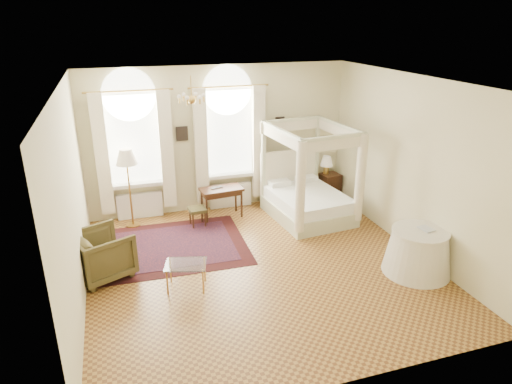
{
  "coord_description": "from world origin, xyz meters",
  "views": [
    {
      "loc": [
        -2.28,
        -6.89,
        4.25
      ],
      "look_at": [
        0.04,
        0.4,
        1.31
      ],
      "focal_mm": 32.0,
      "sensor_mm": 36.0,
      "label": 1
    }
  ],
  "objects_px": {
    "nightstand": "(330,186)",
    "writing_desk": "(221,192)",
    "stool": "(197,211)",
    "armchair": "(102,254)",
    "floor_lamp": "(127,161)",
    "coffee_table": "(186,266)",
    "canopy_bed": "(308,198)",
    "side_table": "(418,252)"
  },
  "relations": [
    {
      "from": "armchair",
      "to": "stool",
      "type": "bearing_deg",
      "value": -75.5
    },
    {
      "from": "stool",
      "to": "floor_lamp",
      "type": "xyz_separation_m",
      "value": [
        -1.35,
        0.42,
        1.13
      ]
    },
    {
      "from": "stool",
      "to": "armchair",
      "type": "bearing_deg",
      "value": -141.63
    },
    {
      "from": "coffee_table",
      "to": "floor_lamp",
      "type": "xyz_separation_m",
      "value": [
        -0.7,
        2.8,
        1.06
      ]
    },
    {
      "from": "canopy_bed",
      "to": "writing_desk",
      "type": "bearing_deg",
      "value": 162.02
    },
    {
      "from": "armchair",
      "to": "side_table",
      "type": "relative_size",
      "value": 0.78
    },
    {
      "from": "writing_desk",
      "to": "stool",
      "type": "bearing_deg",
      "value": -155.18
    },
    {
      "from": "stool",
      "to": "coffee_table",
      "type": "relative_size",
      "value": 0.53
    },
    {
      "from": "canopy_bed",
      "to": "nightstand",
      "type": "relative_size",
      "value": 3.29
    },
    {
      "from": "writing_desk",
      "to": "side_table",
      "type": "xyz_separation_m",
      "value": [
        2.73,
        -3.37,
        -0.2
      ]
    },
    {
      "from": "stool",
      "to": "coffee_table",
      "type": "xyz_separation_m",
      "value": [
        -0.64,
        -2.37,
        0.07
      ]
    },
    {
      "from": "stool",
      "to": "writing_desk",
      "type": "bearing_deg",
      "value": 24.82
    },
    {
      "from": "stool",
      "to": "floor_lamp",
      "type": "relative_size",
      "value": 0.24
    },
    {
      "from": "canopy_bed",
      "to": "armchair",
      "type": "relative_size",
      "value": 2.26
    },
    {
      "from": "writing_desk",
      "to": "armchair",
      "type": "bearing_deg",
      "value": -144.49
    },
    {
      "from": "armchair",
      "to": "coffee_table",
      "type": "xyz_separation_m",
      "value": [
        1.31,
        -0.83,
        -0.01
      ]
    },
    {
      "from": "nightstand",
      "to": "writing_desk",
      "type": "xyz_separation_m",
      "value": [
        -2.84,
        -0.31,
        0.28
      ]
    },
    {
      "from": "armchair",
      "to": "coffee_table",
      "type": "distance_m",
      "value": 1.55
    },
    {
      "from": "stool",
      "to": "floor_lamp",
      "type": "bearing_deg",
      "value": 162.51
    },
    {
      "from": "writing_desk",
      "to": "stool",
      "type": "distance_m",
      "value": 0.72
    },
    {
      "from": "nightstand",
      "to": "writing_desk",
      "type": "distance_m",
      "value": 2.87
    },
    {
      "from": "nightstand",
      "to": "stool",
      "type": "distance_m",
      "value": 3.5
    },
    {
      "from": "nightstand",
      "to": "floor_lamp",
      "type": "distance_m",
      "value": 4.93
    },
    {
      "from": "canopy_bed",
      "to": "stool",
      "type": "bearing_deg",
      "value": 172.62
    },
    {
      "from": "stool",
      "to": "canopy_bed",
      "type": "bearing_deg",
      "value": -7.38
    },
    {
      "from": "coffee_table",
      "to": "side_table",
      "type": "height_order",
      "value": "side_table"
    },
    {
      "from": "coffee_table",
      "to": "floor_lamp",
      "type": "bearing_deg",
      "value": 104.14
    },
    {
      "from": "canopy_bed",
      "to": "writing_desk",
      "type": "xyz_separation_m",
      "value": [
        -1.85,
        0.6,
        0.12
      ]
    },
    {
      "from": "canopy_bed",
      "to": "floor_lamp",
      "type": "bearing_deg",
      "value": 168.96
    },
    {
      "from": "floor_lamp",
      "to": "side_table",
      "type": "relative_size",
      "value": 1.45
    },
    {
      "from": "nightstand",
      "to": "writing_desk",
      "type": "height_order",
      "value": "writing_desk"
    },
    {
      "from": "floor_lamp",
      "to": "side_table",
      "type": "bearing_deg",
      "value": -36.89
    },
    {
      "from": "floor_lamp",
      "to": "side_table",
      "type": "height_order",
      "value": "floor_lamp"
    },
    {
      "from": "armchair",
      "to": "floor_lamp",
      "type": "bearing_deg",
      "value": -40.98
    },
    {
      "from": "stool",
      "to": "side_table",
      "type": "distance_m",
      "value": 4.55
    },
    {
      "from": "armchair",
      "to": "floor_lamp",
      "type": "relative_size",
      "value": 0.54
    },
    {
      "from": "writing_desk",
      "to": "floor_lamp",
      "type": "xyz_separation_m",
      "value": [
        -1.96,
        0.14,
        0.87
      ]
    },
    {
      "from": "side_table",
      "to": "writing_desk",
      "type": "bearing_deg",
      "value": 128.95
    },
    {
      "from": "writing_desk",
      "to": "side_table",
      "type": "bearing_deg",
      "value": -51.05
    },
    {
      "from": "stool",
      "to": "side_table",
      "type": "height_order",
      "value": "side_table"
    },
    {
      "from": "stool",
      "to": "floor_lamp",
      "type": "distance_m",
      "value": 1.81
    },
    {
      "from": "armchair",
      "to": "side_table",
      "type": "xyz_separation_m",
      "value": [
        5.29,
        -1.54,
        -0.03
      ]
    }
  ]
}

